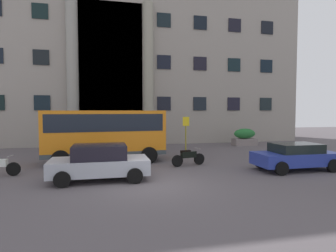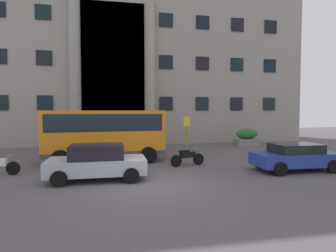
# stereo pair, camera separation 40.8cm
# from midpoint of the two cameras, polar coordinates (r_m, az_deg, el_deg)

# --- Properties ---
(ground_plane) EXTENTS (80.00, 64.00, 0.12)m
(ground_plane) POSITION_cam_midpoint_polar(r_m,az_deg,el_deg) (11.16, -4.22, -12.10)
(ground_plane) COLOR #575054
(office_building_facade) EXTENTS (32.18, 9.69, 15.85)m
(office_building_facade) POSITION_cam_midpoint_polar(r_m,az_deg,el_deg) (28.62, -9.71, 13.21)
(office_building_facade) COLOR gray
(office_building_facade) RESTS_ON ground_plane
(orange_minibus) EXTENTS (6.62, 2.88, 2.88)m
(orange_minibus) POSITION_cam_midpoint_polar(r_m,az_deg,el_deg) (16.20, -13.30, -1.09)
(orange_minibus) COLOR orange
(orange_minibus) RESTS_ON ground_plane
(bus_stop_sign) EXTENTS (0.44, 0.08, 2.46)m
(bus_stop_sign) POSITION_cam_midpoint_polar(r_m,az_deg,el_deg) (18.79, 3.00, -0.99)
(bus_stop_sign) COLOR #9B941F
(bus_stop_sign) RESTS_ON ground_plane
(hedge_planter_west) EXTENTS (2.09, 0.87, 1.47)m
(hedge_planter_west) POSITION_cam_midpoint_polar(r_m,az_deg,el_deg) (21.23, -7.20, -2.77)
(hedge_planter_west) COLOR gray
(hedge_planter_west) RESTS_ON ground_plane
(hedge_planter_far_west) EXTENTS (1.94, 0.94, 1.40)m
(hedge_planter_far_west) POSITION_cam_midpoint_polar(r_m,az_deg,el_deg) (24.16, 14.71, -2.22)
(hedge_planter_far_west) COLOR gray
(hedge_planter_far_west) RESTS_ON ground_plane
(hedge_planter_east) EXTENTS (1.50, 0.98, 1.51)m
(hedge_planter_east) POSITION_cam_midpoint_polar(r_m,az_deg,el_deg) (21.06, -19.11, -2.91)
(hedge_planter_east) COLOR #656157
(hedge_planter_east) RESTS_ON ground_plane
(parked_sedan_second) EXTENTS (3.97, 2.04, 1.46)m
(parked_sedan_second) POSITION_cam_midpoint_polar(r_m,az_deg,el_deg) (12.14, -14.55, -7.08)
(parked_sedan_second) COLOR #ADB2BE
(parked_sedan_second) RESTS_ON ground_plane
(parked_estate_mid) EXTENTS (4.01, 1.92, 1.29)m
(parked_estate_mid) POSITION_cam_midpoint_polar(r_m,az_deg,el_deg) (14.94, 23.63, -5.59)
(parked_estate_mid) COLOR #283A9D
(parked_estate_mid) RESTS_ON ground_plane
(motorcycle_far_end) EXTENTS (2.04, 0.61, 0.89)m
(motorcycle_far_end) POSITION_cam_midpoint_polar(r_m,az_deg,el_deg) (13.88, -17.86, -7.04)
(motorcycle_far_end) COLOR black
(motorcycle_far_end) RESTS_ON ground_plane
(motorcycle_near_kerb) EXTENTS (1.89, 0.67, 0.89)m
(motorcycle_near_kerb) POSITION_cam_midpoint_polar(r_m,az_deg,el_deg) (14.83, 3.22, -6.27)
(motorcycle_near_kerb) COLOR black
(motorcycle_near_kerb) RESTS_ON ground_plane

